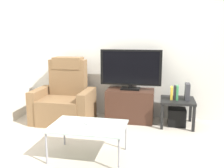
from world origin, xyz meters
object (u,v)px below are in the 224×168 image
at_px(game_console, 187,92).
at_px(book_leftmost, 172,93).
at_px(book_middle, 175,93).
at_px(book_rightmost, 177,93).
at_px(television, 131,69).
at_px(side_table, 177,103).
at_px(subwoofer_box, 177,117).
at_px(coffee_table, 88,127).
at_px(recliner_armchair, 65,100).
at_px(tv_stand, 130,105).
at_px(cell_phone, 90,123).

bearing_deg(game_console, book_leftmost, -173.02).
xyz_separation_m(book_middle, book_rightmost, (0.03, 0.00, 0.00)).
bearing_deg(television, book_leftmost, -10.16).
distance_m(side_table, subwoofer_box, 0.23).
xyz_separation_m(book_rightmost, coffee_table, (-1.09, -1.32, -0.18)).
xyz_separation_m(television, subwoofer_box, (0.78, -0.10, -0.76)).
height_order(subwoofer_box, book_leftmost, book_leftmost).
bearing_deg(book_rightmost, coffee_table, -129.61).
bearing_deg(recliner_armchair, tv_stand, 1.51).
relative_size(book_rightmost, game_console, 0.87).
distance_m(recliner_armchair, book_rightmost, 1.88).
bearing_deg(subwoofer_box, side_table, -26.57).
bearing_deg(book_middle, cell_phone, -130.33).
distance_m(recliner_armchair, game_console, 2.04).
relative_size(side_table, book_middle, 2.37).
relative_size(coffee_table, cell_phone, 6.00).
relative_size(television, book_leftmost, 4.98).
bearing_deg(book_rightmost, side_table, 55.61).
bearing_deg(game_console, tv_stand, 175.47).
height_order(book_rightmost, coffee_table, book_rightmost).
bearing_deg(book_leftmost, game_console, 6.98).
distance_m(tv_stand, coffee_table, 1.47).
height_order(television, coffee_table, television).
distance_m(recliner_armchair, subwoofer_box, 1.90).
relative_size(book_leftmost, book_middle, 0.91).
distance_m(television, book_middle, 0.83).
xyz_separation_m(book_rightmost, game_console, (0.16, 0.03, 0.02)).
relative_size(subwoofer_box, coffee_table, 0.31).
bearing_deg(game_console, subwoofer_box, -176.05).
xyz_separation_m(tv_stand, side_table, (0.78, -0.08, 0.10)).
bearing_deg(book_rightmost, tv_stand, 172.33).
relative_size(recliner_armchair, book_rightmost, 4.72).
height_order(side_table, game_console, game_console).
bearing_deg(recliner_armchair, side_table, -5.63).
bearing_deg(cell_phone, recliner_armchair, 162.47).
relative_size(tv_stand, television, 0.77).
xyz_separation_m(subwoofer_box, cell_phone, (-1.10, -1.26, 0.26)).
bearing_deg(book_middle, side_table, 23.52).
distance_m(recliner_armchair, book_middle, 1.85).
relative_size(book_middle, cell_phone, 1.52).
bearing_deg(coffee_table, cell_phone, 86.13).
relative_size(recliner_armchair, cell_phone, 7.20).
bearing_deg(side_table, game_console, 3.95).
bearing_deg(coffee_table, tv_stand, 77.17).
relative_size(tv_stand, book_rightmost, 3.48).
bearing_deg(cell_phone, television, 114.60).
height_order(tv_stand, side_table, tv_stand).
relative_size(book_middle, book_rightmost, 1.00).
distance_m(side_table, book_middle, 0.19).
xyz_separation_m(television, side_table, (0.78, -0.10, -0.53)).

